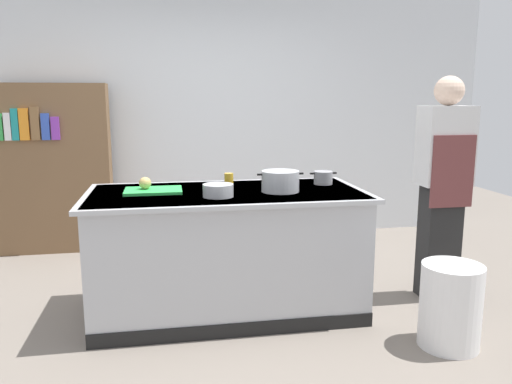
{
  "coord_description": "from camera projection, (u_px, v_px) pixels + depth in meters",
  "views": [
    {
      "loc": [
        -0.41,
        -3.51,
        1.56
      ],
      "look_at": [
        0.25,
        0.2,
        0.85
      ],
      "focal_mm": 35.26,
      "sensor_mm": 36.0,
      "label": 1
    }
  ],
  "objects": [
    {
      "name": "ground_plane",
      "position": [
        228.0,
        309.0,
        3.76
      ],
      "size": [
        10.0,
        10.0,
        0.0
      ],
      "primitive_type": "plane",
      "color": "slate"
    },
    {
      "name": "back_wall",
      "position": [
        203.0,
        103.0,
        5.51
      ],
      "size": [
        6.4,
        0.12,
        3.0
      ],
      "primitive_type": "cube",
      "color": "silver",
      "rests_on": "ground_plane"
    },
    {
      "name": "counter_island",
      "position": [
        227.0,
        250.0,
        3.67
      ],
      "size": [
        1.98,
        0.98,
        0.9
      ],
      "color": "#B7BABF",
      "rests_on": "ground_plane"
    },
    {
      "name": "cutting_board",
      "position": [
        153.0,
        191.0,
        3.56
      ],
      "size": [
        0.4,
        0.28,
        0.02
      ],
      "primitive_type": "cube",
      "color": "green",
      "rests_on": "counter_island"
    },
    {
      "name": "onion",
      "position": [
        145.0,
        183.0,
        3.56
      ],
      "size": [
        0.09,
        0.09,
        0.09
      ],
      "primitive_type": "sphere",
      "color": "tan",
      "rests_on": "cutting_board"
    },
    {
      "name": "stock_pot",
      "position": [
        280.0,
        181.0,
        3.57
      ],
      "size": [
        0.33,
        0.27,
        0.15
      ],
      "color": "#B7BABF",
      "rests_on": "counter_island"
    },
    {
      "name": "sauce_pan",
      "position": [
        323.0,
        178.0,
        3.88
      ],
      "size": [
        0.21,
        0.15,
        0.1
      ],
      "color": "#99999E",
      "rests_on": "counter_island"
    },
    {
      "name": "mixing_bowl",
      "position": [
        218.0,
        190.0,
        3.39
      ],
      "size": [
        0.21,
        0.21,
        0.09
      ],
      "primitive_type": "cylinder",
      "color": "#B7BABF",
      "rests_on": "counter_island"
    },
    {
      "name": "juice_cup",
      "position": [
        229.0,
        180.0,
        3.79
      ],
      "size": [
        0.07,
        0.07,
        0.1
      ],
      "primitive_type": "cylinder",
      "color": "yellow",
      "rests_on": "counter_island"
    },
    {
      "name": "trash_bin",
      "position": [
        450.0,
        306.0,
        3.16
      ],
      "size": [
        0.38,
        0.38,
        0.54
      ],
      "primitive_type": "cylinder",
      "color": "white",
      "rests_on": "ground_plane"
    },
    {
      "name": "person_chef",
      "position": [
        443.0,
        183.0,
        3.85
      ],
      "size": [
        0.38,
        0.25,
        1.72
      ],
      "rotation": [
        0.0,
        0.0,
        1.64
      ],
      "color": "black",
      "rests_on": "ground_plane"
    },
    {
      "name": "bookshelf",
      "position": [
        54.0,
        169.0,
        5.08
      ],
      "size": [
        1.1,
        0.31,
        1.7
      ],
      "color": "brown",
      "rests_on": "ground_plane"
    }
  ]
}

